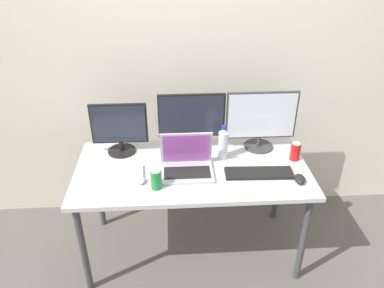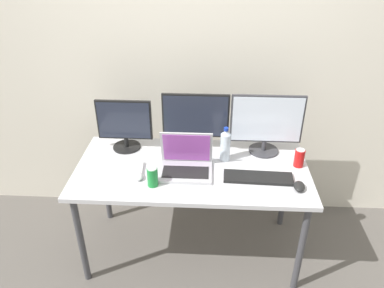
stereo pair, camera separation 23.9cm
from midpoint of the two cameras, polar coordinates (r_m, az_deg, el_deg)
ground_plane at (r=2.96m, az=2.40°, el=-15.61°), size 16.00×16.00×0.00m
wall_back at (r=2.78m, az=3.20°, el=12.95°), size 7.00×0.08×2.60m
work_desk at (r=2.52m, az=2.72°, el=-4.90°), size 1.54×0.75×0.74m
monitor_left at (r=2.63m, az=-7.70°, el=2.93°), size 0.39×0.20×0.37m
monitor_center at (r=2.57m, az=3.21°, el=3.68°), size 0.46×0.18×0.42m
monitor_right at (r=2.62m, az=13.88°, el=3.06°), size 0.49×0.21×0.43m
laptop_silver at (r=2.42m, az=1.91°, el=-2.93°), size 0.34×0.25×0.26m
keyboard_main at (r=2.43m, az=12.85°, el=-5.10°), size 0.44×0.15×0.02m
keyboard_aux at (r=2.49m, az=-9.43°, el=-3.80°), size 0.41×0.17×0.02m
mouse_by_keyboard at (r=2.41m, az=18.81°, el=-6.23°), size 0.08×0.12×0.04m
mouse_by_laptop at (r=2.38m, az=-5.38°, el=-4.96°), size 0.09×0.11×0.04m
water_bottle at (r=2.53m, az=7.81°, el=-0.27°), size 0.07×0.07×0.25m
soda_can_near_keyboard at (r=2.60m, az=18.60°, el=-2.09°), size 0.07×0.07×0.13m
soda_can_by_laptop at (r=2.29m, az=-3.07°, el=-5.12°), size 0.07×0.07×0.13m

